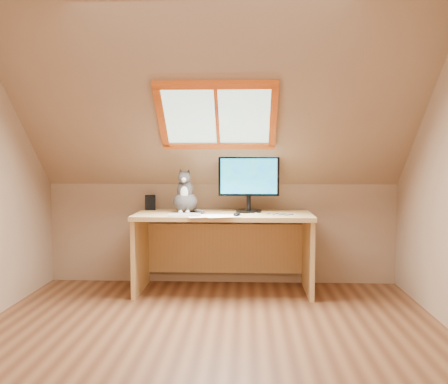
{
  "coord_description": "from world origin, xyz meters",
  "views": [
    {
      "loc": [
        0.25,
        -3.26,
        1.27
      ],
      "look_at": [
        0.06,
        1.0,
        0.97
      ],
      "focal_mm": 40.0,
      "sensor_mm": 36.0,
      "label": 1
    }
  ],
  "objects": [
    {
      "name": "monitor",
      "position": [
        0.28,
        1.47,
        1.05
      ],
      "size": [
        0.58,
        0.24,
        0.53
      ],
      "color": "black",
      "rests_on": "desk"
    },
    {
      "name": "papers",
      "position": [
        -0.02,
        1.12,
        0.75
      ],
      "size": [
        0.35,
        0.3,
        0.01
      ],
      "color": "white",
      "rests_on": "desk"
    },
    {
      "name": "cat",
      "position": [
        -0.33,
        1.41,
        0.9
      ],
      "size": [
        0.23,
        0.28,
        0.42
      ],
      "color": "#47423F",
      "rests_on": "desk"
    },
    {
      "name": "ground",
      "position": [
        0.0,
        0.0,
        0.0
      ],
      "size": [
        3.5,
        3.5,
        0.0
      ],
      "primitive_type": "plane",
      "color": "brown",
      "rests_on": "ground"
    },
    {
      "name": "mouse",
      "position": [
        0.17,
        1.13,
        0.77
      ],
      "size": [
        0.08,
        0.12,
        0.03
      ],
      "primitive_type": "ellipsoid",
      "rotation": [
        0.0,
        0.0,
        -0.23
      ],
      "color": "black",
      "rests_on": "desk"
    },
    {
      "name": "room_shell",
      "position": [
        0.0,
        -0.09,
        1.43
      ],
      "size": [
        3.52,
        3.52,
        2.41
      ],
      "color": "tan",
      "rests_on": "ground"
    },
    {
      "name": "graphics_tablet",
      "position": [
        -0.3,
        1.16,
        0.76
      ],
      "size": [
        0.31,
        0.24,
        0.01
      ],
      "primitive_type": "cube",
      "rotation": [
        0.0,
        0.0,
        0.11
      ],
      "color": "#B2B2B7",
      "rests_on": "desk"
    },
    {
      "name": "cables",
      "position": [
        0.46,
        1.26,
        0.75
      ],
      "size": [
        0.51,
        0.26,
        0.01
      ],
      "color": "silver",
      "rests_on": "desk"
    },
    {
      "name": "desk",
      "position": [
        0.04,
        1.45,
        0.52
      ],
      "size": [
        1.64,
        0.72,
        0.75
      ],
      "color": "tan",
      "rests_on": "ground"
    },
    {
      "name": "desk_speaker",
      "position": [
        -0.7,
        1.63,
        0.82
      ],
      "size": [
        0.12,
        0.12,
        0.15
      ],
      "primitive_type": "cube",
      "rotation": [
        0.0,
        0.0,
        0.23
      ],
      "color": "black",
      "rests_on": "desk"
    }
  ]
}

